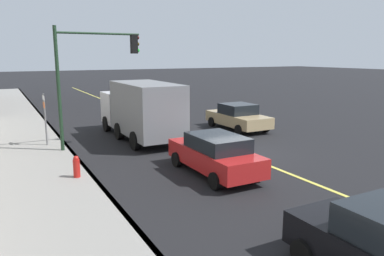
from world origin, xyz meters
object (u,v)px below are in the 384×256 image
Objects in this scene: car_red at (215,154)px; car_tan at (238,117)px; truck_gray at (141,109)px; fire_hydrant at (77,169)px; traffic_light_mast at (91,67)px; street_sign_post at (45,116)px.

car_red is 1.00× the size of car_tan.
truck_gray reaches higher than fire_hydrant.
car_tan is at bearing -40.64° from car_red.
truck_gray is (7.00, 0.33, 0.84)m from car_red.
traffic_light_mast is 5.73m from fire_hydrant.
street_sign_post is (1.41, 1.99, -2.35)m from traffic_light_mast.
street_sign_post is (0.30, 4.77, -0.06)m from truck_gray.
traffic_light_mast reaches higher than car_red.
traffic_light_mast reaches higher than truck_gray.
car_red is at bearing -177.33° from truck_gray.
truck_gray reaches higher than car_red.
traffic_light_mast reaches higher than street_sign_post.
traffic_light_mast is (-1.11, 2.79, 2.29)m from truck_gray.
traffic_light_mast is at bearing 27.85° from car_red.
truck_gray is 3.77m from traffic_light_mast.
car_tan is 11.77m from fire_hydrant.
traffic_light_mast is 6.09× the size of fire_hydrant.
car_red is 8.94m from street_sign_post.
street_sign_post is (7.30, 5.10, 0.78)m from car_red.
street_sign_post is at bearing 86.40° from truck_gray.
car_red is 4.76× the size of fire_hydrant.
traffic_light_mast is at bearing 111.68° from truck_gray.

